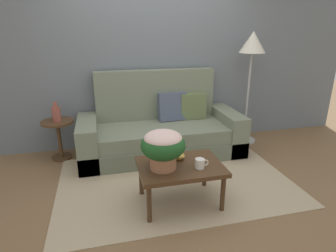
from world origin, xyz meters
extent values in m
plane|color=brown|center=(0.00, 0.00, 0.00)|extent=(14.00, 14.00, 0.00)
cube|color=slate|center=(0.00, 1.29, 1.48)|extent=(6.40, 0.12, 2.96)
cube|color=tan|center=(0.00, -0.03, 0.01)|extent=(2.63, 1.73, 0.01)
cube|color=#626B59|center=(0.01, 0.74, 0.12)|extent=(2.21, 0.90, 0.23)
cube|color=slate|center=(0.01, 0.72, 0.33)|extent=(1.71, 0.81, 0.19)
cube|color=slate|center=(0.01, 1.11, 0.67)|extent=(1.71, 0.16, 0.92)
cube|color=slate|center=(-0.97, 0.74, 0.28)|extent=(0.25, 0.90, 0.57)
cube|color=slate|center=(0.99, 0.74, 0.28)|extent=(0.25, 0.90, 0.57)
cube|color=#607047|center=(0.53, 0.96, 0.61)|extent=(0.38, 0.18, 0.38)
cube|color=#4C5670|center=(0.22, 0.96, 0.62)|extent=(0.41, 0.20, 0.41)
cylinder|color=#442D1B|center=(-0.42, -0.69, 0.19)|extent=(0.05, 0.05, 0.38)
cylinder|color=#442D1B|center=(0.30, -0.69, 0.19)|extent=(0.05, 0.05, 0.38)
cylinder|color=#442D1B|center=(-0.42, -0.21, 0.19)|extent=(0.05, 0.05, 0.38)
cylinder|color=#442D1B|center=(0.30, -0.21, 0.19)|extent=(0.05, 0.05, 0.38)
cube|color=#4C331E|center=(-0.06, -0.45, 0.41)|extent=(0.82, 0.58, 0.04)
cylinder|color=#4C331E|center=(-1.35, 0.95, 0.01)|extent=(0.27, 0.27, 0.03)
cylinder|color=#4C331E|center=(-1.35, 0.95, 0.27)|extent=(0.05, 0.05, 0.48)
cylinder|color=#4C331E|center=(-1.35, 0.95, 0.52)|extent=(0.42, 0.42, 0.03)
cylinder|color=#B2B2B7|center=(1.38, 0.91, 0.01)|extent=(0.35, 0.35, 0.03)
cylinder|color=#B2B2B7|center=(1.38, 0.91, 0.69)|extent=(0.03, 0.03, 1.32)
cone|color=beige|center=(1.38, 0.91, 1.50)|extent=(0.37, 0.37, 0.29)
cylinder|color=#A36B4C|center=(-0.24, -0.47, 0.50)|extent=(0.25, 0.25, 0.15)
ellipsoid|color=#1E5123|center=(-0.24, -0.47, 0.66)|extent=(0.42, 0.42, 0.27)
ellipsoid|color=beige|center=(-0.24, -0.47, 0.73)|extent=(0.36, 0.36, 0.15)
cylinder|color=white|center=(0.10, -0.55, 0.47)|extent=(0.09, 0.09, 0.09)
torus|color=white|center=(0.16, -0.55, 0.47)|extent=(0.06, 0.01, 0.06)
cylinder|color=gold|center=(-0.04, -0.32, 0.44)|extent=(0.05, 0.05, 0.02)
ellipsoid|color=gold|center=(-0.04, -0.32, 0.46)|extent=(0.12, 0.12, 0.05)
cylinder|color=#934C42|center=(-1.34, 0.94, 0.63)|extent=(0.11, 0.11, 0.19)
cylinder|color=#934C42|center=(-1.34, 0.94, 0.76)|extent=(0.05, 0.05, 0.06)
camera|label=1|loc=(-0.78, -2.84, 1.70)|focal=30.35mm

